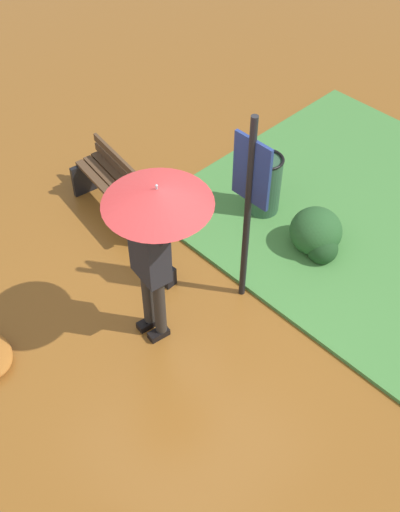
# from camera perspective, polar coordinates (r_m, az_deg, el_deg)

# --- Properties ---
(ground_plane) EXTENTS (18.00, 18.00, 0.00)m
(ground_plane) POSITION_cam_1_polar(r_m,az_deg,el_deg) (6.56, -1.35, -7.14)
(ground_plane) COLOR brown
(grass_verge) EXTENTS (4.80, 4.00, 0.05)m
(grass_verge) POSITION_cam_1_polar(r_m,az_deg,el_deg) (7.95, 17.17, 2.54)
(grass_verge) COLOR #47843D
(grass_verge) RESTS_ON ground_plane
(person_with_umbrella) EXTENTS (0.96, 0.96, 2.04)m
(person_with_umbrella) POSITION_cam_1_polar(r_m,az_deg,el_deg) (5.41, -4.26, 2.82)
(person_with_umbrella) COLOR #2D2823
(person_with_umbrella) RESTS_ON ground_plane
(info_sign_post) EXTENTS (0.44, 0.07, 2.30)m
(info_sign_post) POSITION_cam_1_polar(r_m,az_deg,el_deg) (5.91, 4.60, 5.82)
(info_sign_post) COLOR black
(info_sign_post) RESTS_ON ground_plane
(handbag) EXTENTS (0.31, 0.15, 0.37)m
(handbag) POSITION_cam_1_polar(r_m,az_deg,el_deg) (6.95, -3.44, -1.50)
(handbag) COLOR black
(handbag) RESTS_ON ground_plane
(park_bench) EXTENTS (1.40, 0.56, 0.75)m
(park_bench) POSITION_cam_1_polar(r_m,az_deg,el_deg) (7.62, -7.58, 6.16)
(park_bench) COLOR black
(park_bench) RESTS_ON ground_plane
(trash_bin) EXTENTS (0.42, 0.42, 0.83)m
(trash_bin) POSITION_cam_1_polar(r_m,az_deg,el_deg) (7.62, 5.95, 6.46)
(trash_bin) COLOR #2D5138
(trash_bin) RESTS_ON ground_plane
(shrub_cluster) EXTENTS (0.67, 0.61, 0.55)m
(shrub_cluster) POSITION_cam_1_polar(r_m,az_deg,el_deg) (7.30, 10.72, 1.96)
(shrub_cluster) COLOR #285628
(shrub_cluster) RESTS_ON ground_plane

